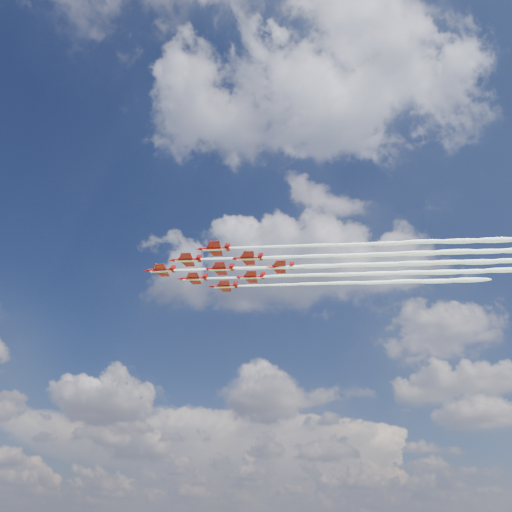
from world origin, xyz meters
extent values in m
cylinder|color=#A3090F|center=(-24.36, -3.64, 83.69)|extent=(8.26, 2.57, 1.13)
cone|color=#A3090F|center=(-29.40, -4.56, 83.69)|extent=(2.22, 1.47, 1.13)
cone|color=#A3090F|center=(-19.63, -2.78, 83.69)|extent=(1.69, 1.28, 1.02)
ellipsoid|color=black|center=(-26.38, -4.01, 84.15)|extent=(2.26, 1.30, 0.73)
cube|color=#A3090F|center=(-23.86, -3.55, 83.64)|extent=(4.90, 9.85, 0.14)
cube|color=#A3090F|center=(-20.34, -2.91, 83.69)|extent=(2.07, 3.88, 0.12)
cube|color=#A3090F|center=(-20.13, -2.88, 84.61)|extent=(1.64, 0.43, 1.84)
cube|color=white|center=(-24.36, -3.64, 83.18)|extent=(7.72, 2.28, 0.12)
cylinder|color=#A3090F|center=(-12.98, -8.69, 83.69)|extent=(8.26, 2.57, 1.13)
cone|color=#A3090F|center=(-18.02, -9.60, 83.69)|extent=(2.22, 1.47, 1.13)
cone|color=#A3090F|center=(-8.25, -7.83, 83.69)|extent=(1.69, 1.28, 1.02)
ellipsoid|color=black|center=(-14.99, -9.05, 84.15)|extent=(2.26, 1.30, 0.73)
cube|color=#A3090F|center=(-12.48, -8.59, 83.64)|extent=(4.90, 9.85, 0.14)
cube|color=#A3090F|center=(-8.95, -7.95, 83.69)|extent=(2.07, 3.88, 0.12)
cube|color=#A3090F|center=(-8.75, -7.92, 84.61)|extent=(1.64, 0.43, 1.84)
cube|color=white|center=(-12.98, -8.69, 83.18)|extent=(7.72, 2.28, 0.12)
cylinder|color=#A3090F|center=(-15.47, 5.07, 83.69)|extent=(8.26, 2.57, 1.13)
cone|color=#A3090F|center=(-20.51, 4.16, 83.69)|extent=(2.22, 1.47, 1.13)
cone|color=#A3090F|center=(-10.74, 5.93, 83.69)|extent=(1.69, 1.28, 1.02)
ellipsoid|color=black|center=(-17.49, 4.71, 84.15)|extent=(2.26, 1.30, 0.73)
cube|color=#A3090F|center=(-14.97, 5.17, 83.64)|extent=(4.90, 9.85, 0.14)
cube|color=#A3090F|center=(-11.44, 5.80, 83.69)|extent=(2.07, 3.88, 0.12)
cube|color=#A3090F|center=(-11.24, 5.84, 84.61)|extent=(1.64, 0.43, 1.84)
cube|color=white|center=(-15.47, 5.07, 83.18)|extent=(7.72, 2.28, 0.12)
cylinder|color=#A3090F|center=(-1.59, -13.73, 83.69)|extent=(8.26, 2.57, 1.13)
cone|color=#A3090F|center=(-6.63, -14.64, 83.69)|extent=(2.22, 1.47, 1.13)
cone|color=#A3090F|center=(3.14, -12.87, 83.69)|extent=(1.69, 1.28, 1.02)
ellipsoid|color=black|center=(-3.61, -14.09, 84.15)|extent=(2.26, 1.30, 0.73)
cube|color=#A3090F|center=(-1.09, -13.64, 83.64)|extent=(4.90, 9.85, 0.14)
cube|color=#A3090F|center=(2.43, -13.00, 83.69)|extent=(2.07, 3.88, 0.12)
cube|color=#A3090F|center=(2.64, -12.96, 84.61)|extent=(1.64, 0.43, 1.84)
cube|color=white|center=(-1.59, -13.73, 83.18)|extent=(7.72, 2.28, 0.12)
cylinder|color=#A3090F|center=(-4.09, 0.03, 83.69)|extent=(8.26, 2.57, 1.13)
cone|color=#A3090F|center=(-9.12, -0.88, 83.69)|extent=(2.22, 1.47, 1.13)
cone|color=#A3090F|center=(0.65, 0.89, 83.69)|extent=(1.69, 1.28, 1.02)
ellipsoid|color=black|center=(-6.10, -0.33, 84.15)|extent=(2.26, 1.30, 0.73)
cube|color=#A3090F|center=(-3.58, 0.12, 83.64)|extent=(4.90, 9.85, 0.14)
cube|color=#A3090F|center=(-0.06, 0.76, 83.69)|extent=(2.07, 3.88, 0.12)
cube|color=#A3090F|center=(0.14, 0.80, 84.61)|extent=(1.64, 0.43, 1.84)
cube|color=white|center=(-4.09, 0.03, 83.18)|extent=(7.72, 2.28, 0.12)
cylinder|color=#A3090F|center=(-6.58, 13.79, 83.69)|extent=(8.26, 2.57, 1.13)
cone|color=#A3090F|center=(-11.62, 12.88, 83.69)|extent=(2.22, 1.47, 1.13)
cone|color=#A3090F|center=(-1.85, 14.65, 83.69)|extent=(1.69, 1.28, 1.02)
ellipsoid|color=black|center=(-8.60, 13.43, 84.15)|extent=(2.26, 1.30, 0.73)
cube|color=#A3090F|center=(-6.08, 13.88, 83.64)|extent=(4.90, 9.85, 0.14)
cube|color=#A3090F|center=(-2.55, 14.52, 83.69)|extent=(2.07, 3.88, 0.12)
cube|color=#A3090F|center=(-2.35, 14.56, 84.61)|extent=(1.64, 0.43, 1.84)
cube|color=white|center=(-6.58, 13.79, 83.18)|extent=(7.72, 2.28, 0.12)
cylinder|color=#A3090F|center=(7.30, -5.01, 83.69)|extent=(8.26, 2.57, 1.13)
cone|color=#A3090F|center=(2.26, -5.92, 83.69)|extent=(2.22, 1.47, 1.13)
cone|color=#A3090F|center=(12.03, -4.15, 83.69)|extent=(1.69, 1.28, 1.02)
ellipsoid|color=black|center=(5.28, -5.38, 84.15)|extent=(2.26, 1.30, 0.73)
cube|color=#A3090F|center=(7.80, -4.92, 83.64)|extent=(4.90, 9.85, 0.14)
cube|color=#A3090F|center=(11.33, -4.28, 83.69)|extent=(2.07, 3.88, 0.12)
cube|color=#A3090F|center=(11.53, -4.24, 84.61)|extent=(1.64, 0.43, 1.84)
cube|color=white|center=(7.30, -5.01, 83.18)|extent=(7.72, 2.28, 0.12)
cylinder|color=#A3090F|center=(4.80, 8.75, 83.69)|extent=(8.26, 2.57, 1.13)
cone|color=#A3090F|center=(-0.23, 7.84, 83.69)|extent=(2.22, 1.47, 1.13)
cone|color=#A3090F|center=(9.54, 9.61, 83.69)|extent=(1.69, 1.28, 1.02)
ellipsoid|color=black|center=(2.79, 8.38, 84.15)|extent=(2.26, 1.30, 0.73)
cube|color=#A3090F|center=(5.31, 8.84, 83.64)|extent=(4.90, 9.85, 0.14)
cube|color=#A3090F|center=(8.83, 9.48, 83.69)|extent=(2.07, 3.88, 0.12)
cube|color=#A3090F|center=(9.03, 9.51, 84.61)|extent=(1.64, 0.43, 1.84)
cube|color=white|center=(4.80, 8.75, 83.18)|extent=(7.72, 2.28, 0.12)
cylinder|color=#A3090F|center=(16.19, 3.71, 83.69)|extent=(8.26, 2.57, 1.13)
cone|color=#A3090F|center=(11.15, 2.79, 83.69)|extent=(2.22, 1.47, 1.13)
cone|color=#A3090F|center=(20.92, 4.56, 83.69)|extent=(1.69, 1.28, 1.02)
ellipsoid|color=black|center=(14.17, 3.34, 84.15)|extent=(2.26, 1.30, 0.73)
cube|color=#A3090F|center=(16.69, 3.80, 83.64)|extent=(4.90, 9.85, 0.14)
cube|color=#A3090F|center=(20.22, 4.44, 83.69)|extent=(2.07, 3.88, 0.12)
cube|color=#A3090F|center=(20.42, 4.47, 84.61)|extent=(1.64, 0.43, 1.84)
cube|color=white|center=(16.19, 3.71, 83.18)|extent=(7.72, 2.28, 0.12)
camera|label=1|loc=(44.03, -145.27, 4.00)|focal=35.00mm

